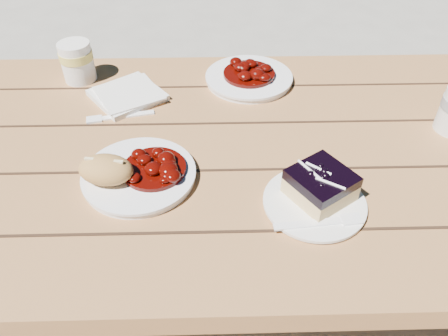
{
  "coord_description": "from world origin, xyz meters",
  "views": [
    {
      "loc": [
        -0.17,
        -0.73,
        1.33
      ],
      "look_at": [
        -0.16,
        -0.14,
        0.81
      ],
      "focal_mm": 35.0,
      "sensor_mm": 36.0,
      "label": 1
    }
  ],
  "objects_px": {
    "main_plate": "(139,176)",
    "blueberry_cake": "(321,185)",
    "dessert_plate": "(314,203)",
    "picnic_table": "(287,197)",
    "bread_roll": "(106,170)",
    "second_cup": "(77,62)",
    "second_plate": "(249,79)"
  },
  "relations": [
    {
      "from": "main_plate",
      "to": "second_cup",
      "type": "bearing_deg",
      "value": 117.09
    },
    {
      "from": "picnic_table",
      "to": "bread_roll",
      "type": "distance_m",
      "value": 0.44
    },
    {
      "from": "main_plate",
      "to": "second_plate",
      "type": "xyz_separation_m",
      "value": [
        0.24,
        0.37,
        0.0
      ]
    },
    {
      "from": "dessert_plate",
      "to": "picnic_table",
      "type": "bearing_deg",
      "value": 92.89
    },
    {
      "from": "main_plate",
      "to": "second_cup",
      "type": "height_order",
      "value": "second_cup"
    },
    {
      "from": "main_plate",
      "to": "blueberry_cake",
      "type": "distance_m",
      "value": 0.35
    },
    {
      "from": "picnic_table",
      "to": "second_cup",
      "type": "bearing_deg",
      "value": 151.06
    },
    {
      "from": "picnic_table",
      "to": "second_cup",
      "type": "relative_size",
      "value": 19.91
    },
    {
      "from": "dessert_plate",
      "to": "blueberry_cake",
      "type": "bearing_deg",
      "value": 56.31
    },
    {
      "from": "picnic_table",
      "to": "bread_roll",
      "type": "bearing_deg",
      "value": -162.2
    },
    {
      "from": "main_plate",
      "to": "dessert_plate",
      "type": "distance_m",
      "value": 0.34
    },
    {
      "from": "main_plate",
      "to": "second_plate",
      "type": "height_order",
      "value": "same"
    },
    {
      "from": "dessert_plate",
      "to": "second_plate",
      "type": "height_order",
      "value": "second_plate"
    },
    {
      "from": "picnic_table",
      "to": "blueberry_cake",
      "type": "bearing_deg",
      "value": -83.41
    },
    {
      "from": "main_plate",
      "to": "blueberry_cake",
      "type": "height_order",
      "value": "blueberry_cake"
    },
    {
      "from": "blueberry_cake",
      "to": "second_plate",
      "type": "relative_size",
      "value": 0.64
    },
    {
      "from": "picnic_table",
      "to": "dessert_plate",
      "type": "bearing_deg",
      "value": -87.11
    },
    {
      "from": "main_plate",
      "to": "bread_roll",
      "type": "height_order",
      "value": "bread_roll"
    },
    {
      "from": "picnic_table",
      "to": "dessert_plate",
      "type": "relative_size",
      "value": 10.97
    },
    {
      "from": "dessert_plate",
      "to": "second_plate",
      "type": "distance_m",
      "value": 0.45
    },
    {
      "from": "second_cup",
      "to": "picnic_table",
      "type": "bearing_deg",
      "value": -28.94
    },
    {
      "from": "second_cup",
      "to": "main_plate",
      "type": "bearing_deg",
      "value": -62.91
    },
    {
      "from": "main_plate",
      "to": "second_plate",
      "type": "distance_m",
      "value": 0.44
    },
    {
      "from": "second_plate",
      "to": "dessert_plate",
      "type": "bearing_deg",
      "value": -78.58
    },
    {
      "from": "blueberry_cake",
      "to": "second_cup",
      "type": "relative_size",
      "value": 1.39
    },
    {
      "from": "main_plate",
      "to": "bread_roll",
      "type": "distance_m",
      "value": 0.07
    },
    {
      "from": "dessert_plate",
      "to": "second_plate",
      "type": "xyz_separation_m",
      "value": [
        -0.09,
        0.45,
        0.0
      ]
    },
    {
      "from": "picnic_table",
      "to": "second_cup",
      "type": "distance_m",
      "value": 0.63
    },
    {
      "from": "bread_roll",
      "to": "second_cup",
      "type": "distance_m",
      "value": 0.43
    },
    {
      "from": "picnic_table",
      "to": "dessert_plate",
      "type": "distance_m",
      "value": 0.25
    },
    {
      "from": "second_plate",
      "to": "blueberry_cake",
      "type": "bearing_deg",
      "value": -76.93
    },
    {
      "from": "main_plate",
      "to": "blueberry_cake",
      "type": "xyz_separation_m",
      "value": [
        0.34,
        -0.06,
        0.03
      ]
    }
  ]
}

